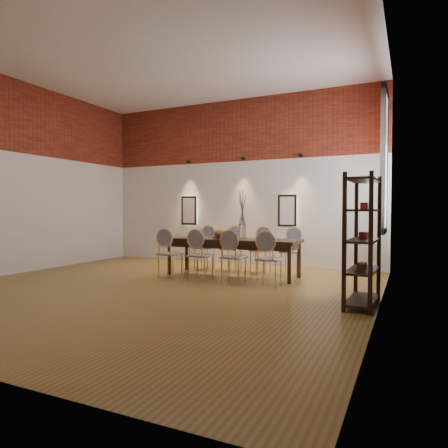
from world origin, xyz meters
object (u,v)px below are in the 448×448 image
at_px(chair_far_c, 260,250).
at_px(shelving_rack, 363,240).
at_px(chair_near_a, 170,254).
at_px(book, 220,237).
at_px(chair_far_d, 291,251).
at_px(chair_near_b, 201,255).
at_px(vase, 242,231).
at_px(chair_near_c, 234,257).
at_px(chair_far_a, 204,247).
at_px(chair_near_d, 269,259).
at_px(bowl, 220,234).
at_px(chair_far_b, 232,249).
at_px(dining_table, 232,257).

distance_m(chair_far_c, shelving_rack, 3.19).
bearing_deg(shelving_rack, chair_near_a, 169.96).
bearing_deg(chair_near_a, book, 46.42).
relative_size(chair_far_d, book, 3.62).
xyz_separation_m(chair_near_b, chair_far_c, (0.66, 1.42, 0.00)).
bearing_deg(vase, chair_near_c, -79.95).
bearing_deg(shelving_rack, chair_near_c, 163.12).
height_order(chair_near_a, book, chair_near_a).
bearing_deg(chair_far_a, shelving_rack, 148.50).
distance_m(chair_near_c, book, 1.02).
bearing_deg(book, chair_near_c, -50.14).
relative_size(chair_near_d, book, 3.62).
height_order(bowl, shelving_rack, shelving_rack).
bearing_deg(chair_near_a, chair_far_b, 64.80).
xyz_separation_m(chair_far_d, shelving_rack, (1.61, -2.21, 0.43)).
height_order(bowl, book, bowl).
bearing_deg(chair_near_a, chair_near_c, -0.00).
height_order(chair_near_b, vase, vase).
bearing_deg(chair_far_b, chair_far_a, -0.00).
bearing_deg(bowl, shelving_rack, -26.81).
bearing_deg(book, chair_near_d, -30.02).
xyz_separation_m(chair_near_a, chair_far_d, (2.00, 1.42, 0.00)).
bearing_deg(chair_near_c, chair_far_d, 64.80).
relative_size(chair_far_b, vase, 3.13).
xyz_separation_m(chair_far_d, bowl, (-1.25, -0.76, 0.37)).
distance_m(chair_near_b, vase, 0.99).
distance_m(chair_far_a, chair_far_b, 0.67).
bearing_deg(shelving_rack, vase, 150.26).
xyz_separation_m(chair_near_a, chair_near_d, (2.00, 0.00, 0.00)).
height_order(chair_near_a, chair_near_d, same).
xyz_separation_m(chair_far_b, vase, (0.54, -0.71, 0.43)).
height_order(dining_table, chair_far_b, chair_far_b).
bearing_deg(dining_table, book, 172.24).
distance_m(chair_far_a, book, 1.02).
bearing_deg(chair_near_d, chair_near_a, -180.00).
distance_m(chair_far_a, chair_far_d, 2.00).
bearing_deg(chair_far_c, dining_table, 64.80).
bearing_deg(chair_near_d, chair_far_b, 133.26).
height_order(chair_far_d, shelving_rack, shelving_rack).
relative_size(chair_near_a, chair_far_c, 1.00).
distance_m(chair_near_a, chair_near_d, 2.00).
xyz_separation_m(dining_table, chair_near_a, (-1.00, -0.71, 0.09)).
height_order(dining_table, chair_far_a, chair_far_a).
bearing_deg(chair_far_c, chair_near_d, 115.20).
relative_size(chair_near_d, chair_far_b, 1.00).
bearing_deg(book, vase, -4.41).
height_order(dining_table, vase, vase).
distance_m(chair_near_a, chair_far_d, 2.45).
bearing_deg(chair_near_d, chair_near_b, 180.00).
distance_m(chair_far_a, shelving_rack, 4.25).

